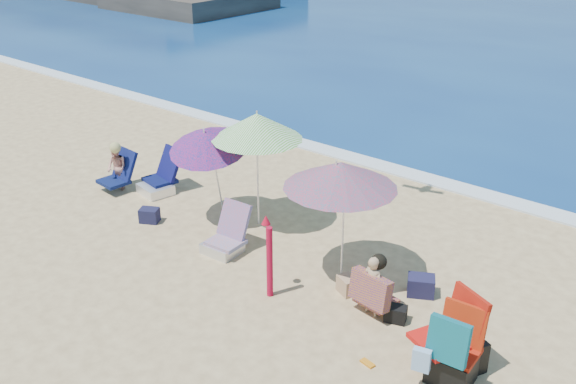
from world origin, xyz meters
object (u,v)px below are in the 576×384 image
Objects in this scene: umbrella_turquoise at (341,175)px; chair_rainbow at (226,240)px; umbrella_striped at (257,126)px; person_left at (117,168)px; camp_chair_left at (457,345)px; chair_navy at (160,181)px; person_center at (373,286)px; umbrella_blue at (207,139)px; furled_umbrella at (269,254)px; camp_chair_right at (452,357)px.

umbrella_turquoise is 2.36m from chair_rainbow.
umbrella_striped reaches higher than person_left.
chair_navy is at bearing 170.70° from camp_chair_left.
umbrella_striped is 2.26× the size of person_center.
chair_navy is at bearing 171.19° from person_center.
chair_navy is 1.18× the size of chair_rainbow.
umbrella_blue is at bearing 170.28° from camp_chair_left.
umbrella_striped reaches higher than umbrella_turquoise.
umbrella_blue reaches higher than chair_rainbow.
chair_navy is (-3.94, 1.35, -0.44)m from furled_umbrella.
person_left is at bearing -167.94° from umbrella_striped.
camp_chair_left is at bearing -9.30° from chair_navy.
umbrella_striped is 1.91m from chair_rainbow.
person_center is (2.99, -1.05, -1.33)m from umbrella_striped.
camp_chair_left reaches higher than chair_navy.
camp_chair_left is at bearing -16.81° from umbrella_striped.
furled_umbrella is (-0.46, -1.01, -0.98)m from umbrella_turquoise.
umbrella_turquoise is 4.64m from chair_navy.
umbrella_striped is 3.44m from person_center.
umbrella_turquoise is at bearing 65.52° from furled_umbrella.
umbrella_striped is 2.25× the size of chair_navy.
umbrella_turquoise is at bearing -4.38° from chair_navy.
camp_chair_left is 1.12× the size of person_center.
chair_navy is 0.93× the size of camp_chair_right.
umbrella_striped is at bearing 160.75° from person_center.
chair_navy is 6.78m from camp_chair_left.
chair_rainbow is (-1.81, -0.51, -1.44)m from umbrella_turquoise.
umbrella_blue reaches higher than person_left.
chair_rainbow is at bearing -164.14° from umbrella_turquoise.
chair_navy is 6.91m from camp_chair_right.
umbrella_blue reaches higher than camp_chair_right.
camp_chair_left is (5.06, -0.87, -1.21)m from umbrella_blue.
umbrella_turquoise is at bearing 155.94° from camp_chair_right.
person_center is at bearing 20.62° from furled_umbrella.
umbrella_blue reaches higher than person_center.
chair_rainbow is at bearing 176.57° from camp_chair_left.
camp_chair_left reaches higher than chair_rainbow.
umbrella_blue is 1.55× the size of furled_umbrella.
person_center is 6.05m from person_left.
umbrella_blue is 2.57m from person_left.
furled_umbrella reaches higher than camp_chair_left.
person_center reaches higher than chair_rainbow.
camp_chair_right is 7.54m from person_left.
person_center is at bearing -27.81° from umbrella_turquoise.
umbrella_blue is at bearing -8.00° from chair_navy.
person_center is (1.38, 0.52, -0.22)m from furled_umbrella.
furled_umbrella is 1.20× the size of camp_chair_left.
chair_navy is at bearing -174.62° from umbrella_striped.
umbrella_turquoise reaches higher than person_center.
chair_rainbow is (-1.35, 0.50, -0.45)m from furled_umbrella.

